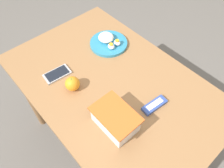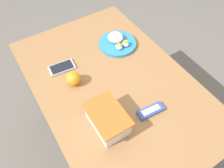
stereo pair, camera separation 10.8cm
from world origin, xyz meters
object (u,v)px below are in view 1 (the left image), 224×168
(orange_fruit, at_px, (72,84))
(cell_phone, at_px, (57,74))
(candy_bar, at_px, (154,105))
(food_container, at_px, (115,120))
(rice_plate, at_px, (108,42))

(orange_fruit, height_order, cell_phone, orange_fruit)
(orange_fruit, relative_size, cell_phone, 0.51)
(orange_fruit, distance_m, candy_bar, 0.41)
(food_container, distance_m, rice_plate, 0.53)
(rice_plate, bearing_deg, cell_phone, 89.85)
(orange_fruit, bearing_deg, rice_plate, -69.69)
(rice_plate, bearing_deg, candy_bar, 165.59)
(food_container, distance_m, cell_phone, 0.42)
(food_container, xyz_separation_m, cell_phone, (0.42, 0.03, -0.04))
(candy_bar, bearing_deg, orange_fruit, 33.22)
(rice_plate, relative_size, cell_phone, 1.53)
(cell_phone, bearing_deg, orange_fruit, -174.69)
(candy_bar, xyz_separation_m, cell_phone, (0.47, 0.24, -0.00))
(orange_fruit, relative_size, rice_plate, 0.33)
(rice_plate, bearing_deg, food_container, 142.27)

